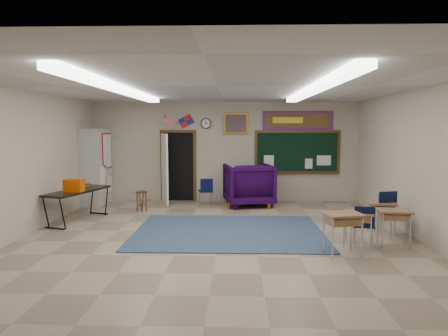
{
  "coord_description": "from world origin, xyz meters",
  "views": [
    {
      "loc": [
        0.35,
        -7.58,
        2.24
      ],
      "look_at": [
        0.08,
        1.5,
        1.31
      ],
      "focal_mm": 32.0,
      "sensor_mm": 36.0,
      "label": 1
    }
  ],
  "objects_px": {
    "wooden_stool": "(142,201)",
    "folding_table": "(78,204)",
    "wingback_armchair": "(249,185)",
    "student_desk_front_left": "(358,227)",
    "student_desk_front_right": "(382,216)"
  },
  "relations": [
    {
      "from": "wooden_stool",
      "to": "folding_table",
      "type": "bearing_deg",
      "value": -138.0
    },
    {
      "from": "wingback_armchair",
      "to": "folding_table",
      "type": "relative_size",
      "value": 0.69
    },
    {
      "from": "student_desk_front_left",
      "to": "student_desk_front_right",
      "type": "relative_size",
      "value": 0.99
    },
    {
      "from": "student_desk_front_right",
      "to": "wingback_armchair",
      "type": "bearing_deg",
      "value": 141.35
    },
    {
      "from": "student_desk_front_left",
      "to": "folding_table",
      "type": "distance_m",
      "value": 6.34
    },
    {
      "from": "student_desk_front_left",
      "to": "wooden_stool",
      "type": "xyz_separation_m",
      "value": [
        -4.8,
        3.0,
        -0.09
      ]
    },
    {
      "from": "folding_table",
      "to": "wooden_stool",
      "type": "xyz_separation_m",
      "value": [
        1.25,
        1.13,
        -0.13
      ]
    },
    {
      "from": "wooden_stool",
      "to": "student_desk_front_left",
      "type": "bearing_deg",
      "value": -32.0
    },
    {
      "from": "student_desk_front_right",
      "to": "folding_table",
      "type": "distance_m",
      "value": 6.89
    },
    {
      "from": "wingback_armchair",
      "to": "student_desk_front_right",
      "type": "height_order",
      "value": "wingback_armchair"
    },
    {
      "from": "wingback_armchair",
      "to": "student_desk_front_left",
      "type": "relative_size",
      "value": 1.98
    },
    {
      "from": "student_desk_front_left",
      "to": "student_desk_front_right",
      "type": "distance_m",
      "value": 1.19
    },
    {
      "from": "wingback_armchair",
      "to": "folding_table",
      "type": "distance_m",
      "value": 4.62
    },
    {
      "from": "student_desk_front_left",
      "to": "folding_table",
      "type": "relative_size",
      "value": 0.35
    },
    {
      "from": "student_desk_front_right",
      "to": "folding_table",
      "type": "xyz_separation_m",
      "value": [
        -6.82,
        0.96,
        0.04
      ]
    }
  ]
}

